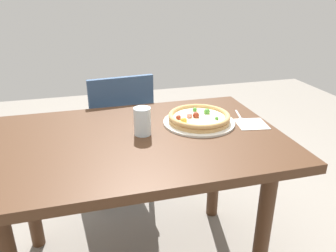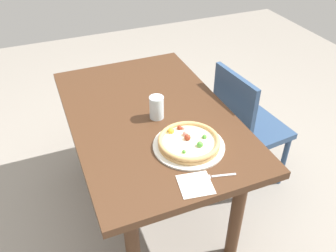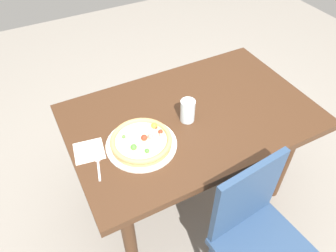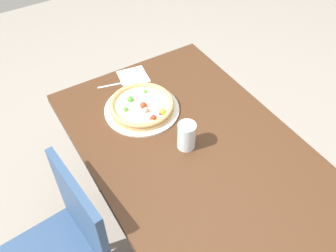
% 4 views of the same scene
% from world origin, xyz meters
% --- Properties ---
extents(ground_plane, '(6.00, 6.00, 0.00)m').
position_xyz_m(ground_plane, '(0.00, 0.00, 0.00)').
color(ground_plane, gray).
extents(dining_table, '(1.33, 0.85, 0.72)m').
position_xyz_m(dining_table, '(0.00, 0.00, 0.62)').
color(dining_table, '#472B19').
rests_on(dining_table, ground).
extents(chair_near, '(0.44, 0.44, 0.86)m').
position_xyz_m(chair_near, '(-0.01, -0.64, 0.47)').
color(chair_near, navy).
rests_on(chair_near, ground).
extents(plate, '(0.35, 0.35, 0.01)m').
position_xyz_m(plate, '(-0.33, -0.08, 0.73)').
color(plate, silver).
rests_on(plate, dining_table).
extents(pizza, '(0.30, 0.30, 0.05)m').
position_xyz_m(pizza, '(-0.33, -0.08, 0.76)').
color(pizza, tan).
rests_on(pizza, plate).
extents(fork, '(0.06, 0.16, 0.00)m').
position_xyz_m(fork, '(-0.56, -0.10, 0.73)').
color(fork, silver).
rests_on(fork, dining_table).
extents(drinking_glass, '(0.08, 0.08, 0.13)m').
position_xyz_m(drinking_glass, '(-0.04, -0.02, 0.79)').
color(drinking_glass, silver).
rests_on(drinking_glass, dining_table).
extents(napkin, '(0.16, 0.16, 0.00)m').
position_xyz_m(napkin, '(-0.57, 0.00, 0.73)').
color(napkin, white).
rests_on(napkin, dining_table).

